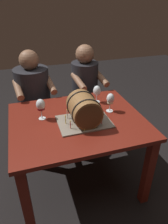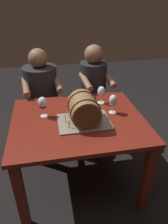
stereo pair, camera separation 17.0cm
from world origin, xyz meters
name	(u,v)px [view 2 (the right image)]	position (x,y,z in m)	size (l,w,h in m)	color
ground_plane	(79,179)	(0.00, 0.00, 0.00)	(8.00, 8.00, 0.00)	black
dining_table	(78,130)	(0.00, 0.00, 0.63)	(1.14, 0.95, 0.75)	maroon
barrel_cake	(84,110)	(0.04, -0.07, 0.87)	(0.44, 0.32, 0.26)	gray
wine_glass_empty	(101,92)	(0.27, 0.25, 0.87)	(0.07, 0.07, 0.18)	white
wine_glass_red	(43,103)	(-0.29, 0.10, 0.88)	(0.08, 0.08, 0.19)	white
wine_glass_white	(113,101)	(0.32, 0.05, 0.87)	(0.07, 0.07, 0.18)	white
person_seated_left	(43,101)	(-0.31, 0.75, 0.57)	(0.45, 0.52, 1.20)	black
person_seated_right	(93,99)	(0.31, 0.75, 0.55)	(0.39, 0.49, 1.21)	black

